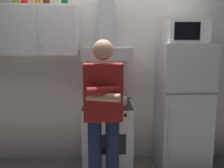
% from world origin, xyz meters
% --- Properties ---
extents(back_wall_tiled, '(4.80, 0.10, 2.70)m').
position_xyz_m(back_wall_tiled, '(0.00, 0.60, 1.35)').
color(back_wall_tiled, silver).
rests_on(back_wall_tiled, ground_plane).
extents(upper_cabinet, '(0.90, 0.37, 0.60)m').
position_xyz_m(upper_cabinet, '(-0.85, 0.37, 1.75)').
color(upper_cabinet, silver).
extents(stove_oven, '(0.60, 0.62, 0.87)m').
position_xyz_m(stove_oven, '(-0.05, 0.25, 0.43)').
color(stove_oven, white).
rests_on(stove_oven, ground_plane).
extents(range_hood, '(0.60, 0.44, 0.75)m').
position_xyz_m(range_hood, '(-0.05, 0.38, 1.60)').
color(range_hood, '#B7BABF').
extents(refrigerator, '(0.60, 0.62, 1.60)m').
position_xyz_m(refrigerator, '(0.90, 0.25, 0.80)').
color(refrigerator, silver).
rests_on(refrigerator, ground_plane).
extents(microwave, '(0.48, 0.37, 0.28)m').
position_xyz_m(microwave, '(0.90, 0.27, 1.74)').
color(microwave, silver).
rests_on(microwave, refrigerator).
extents(person_standing, '(0.38, 0.33, 1.64)m').
position_xyz_m(person_standing, '(-0.10, -0.36, 0.90)').
color(person_standing, '#192342').
rests_on(person_standing, ground_plane).
extents(cooking_pot, '(0.32, 0.22, 0.09)m').
position_xyz_m(cooking_pot, '(0.08, 0.13, 0.92)').
color(cooking_pot, '#B7BABF').
rests_on(cooking_pot, stove_oven).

